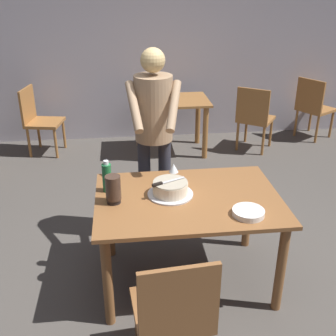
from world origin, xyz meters
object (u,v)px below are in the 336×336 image
cake_on_platter (170,189)px  background_chair_0 (313,106)px  main_dining_table (188,211)px  background_chair_2 (39,118)px  plate_stack (248,212)px  chair_near_side (174,311)px  person_cutting_cake (154,126)px  background_table (171,111)px  cake_knife (162,183)px  water_bottle (107,177)px  wine_glass_near (174,169)px  hurricane_lamp (113,189)px  background_chair_1 (254,116)px

cake_on_platter → background_chair_0: bearing=49.7°
main_dining_table → background_chair_2: 3.24m
cake_on_platter → plate_stack: bearing=-34.9°
main_dining_table → chair_near_side: size_ratio=1.51×
person_cutting_cake → background_chair_0: person_cutting_cake is taller
plate_stack → background_table: (-0.17, 2.95, -0.19)m
chair_near_side → cake_on_platter: bearing=84.4°
cake_knife → water_bottle: size_ratio=1.02×
wine_glass_near → chair_near_side: size_ratio=0.16×
background_table → background_chair_2: (-1.76, 0.17, -0.09)m
plate_stack → hurricane_lamp: 0.95m
cake_on_platter → chair_near_side: (-0.09, -0.90, -0.31)m
hurricane_lamp → chair_near_side: 0.97m
background_chair_2 → water_bottle: bearing=-69.8°
cake_knife → background_chair_1: background_chair_1 is taller
main_dining_table → background_chair_1: background_chair_1 is taller
cake_knife → person_cutting_cake: person_cutting_cake is taller
background_chair_1 → cake_knife: bearing=-120.8°
wine_glass_near → background_chair_1: bearing=58.6°
water_bottle → hurricane_lamp: water_bottle is taller
plate_stack → background_chair_1: 3.04m
cake_knife → chair_near_side: chair_near_side is taller
water_bottle → background_table: water_bottle is taller
cake_on_platter → background_chair_1: 2.93m
chair_near_side → wine_glass_near: bearing=82.9°
hurricane_lamp → chair_near_side: bearing=-68.7°
main_dining_table → wine_glass_near: 0.37m
cake_knife → background_chair_2: (-1.38, 2.80, -0.37)m
background_table → person_cutting_cake: bearing=-101.0°
chair_near_side → background_chair_2: (-1.35, 3.68, 0.00)m
chair_near_side → main_dining_table: bearing=75.8°
cake_knife → person_cutting_cake: 0.69m
chair_near_side → background_chair_1: 3.76m
cake_on_platter → wine_glass_near: bearing=77.1°
hurricane_lamp → background_chair_0: bearing=45.9°
cake_on_platter → hurricane_lamp: hurricane_lamp is taller
person_cutting_cake → cake_on_platter: bearing=-84.0°
background_table → background_chair_2: 1.77m
plate_stack → wine_glass_near: (-0.44, 0.58, 0.08)m
background_table → chair_near_side: bearing=-96.6°
cake_on_platter → wine_glass_near: size_ratio=2.36×
chair_near_side → background_chair_2: same height
cake_on_platter → plate_stack: 0.60m
water_bottle → hurricane_lamp: (0.05, -0.18, -0.01)m
plate_stack → hurricane_lamp: hurricane_lamp is taller
cake_on_platter → chair_near_side: bearing=-95.6°
wine_glass_near → person_cutting_cake: (-0.12, 0.40, 0.22)m
background_table → background_chair_2: bearing=174.4°
main_dining_table → cake_knife: 0.30m
main_dining_table → wine_glass_near: wine_glass_near is taller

